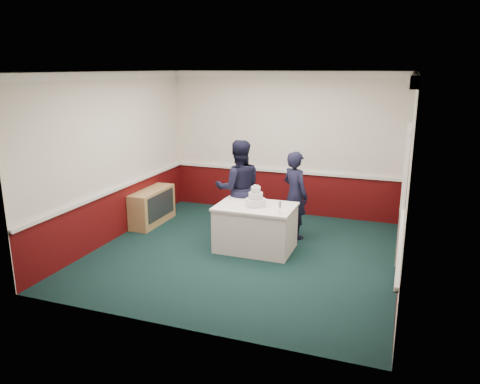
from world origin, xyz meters
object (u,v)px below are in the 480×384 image
(champagne_flute, at_px, (280,205))
(person_woman, at_px, (295,195))
(wedding_cake, at_px, (256,199))
(sideboard, at_px, (152,207))
(cake_knife, at_px, (250,209))
(cake_table, at_px, (255,227))
(person_man, at_px, (239,188))

(champagne_flute, height_order, person_woman, person_woman)
(wedding_cake, bearing_deg, sideboard, 165.36)
(cake_knife, bearing_deg, cake_table, 105.54)
(champagne_flute, xyz_separation_m, person_woman, (-0.02, 1.12, -0.12))
(wedding_cake, xyz_separation_m, champagne_flute, (0.50, -0.28, 0.03))
(sideboard, relative_size, cake_knife, 5.45)
(sideboard, height_order, cake_knife, cake_knife)
(sideboard, distance_m, wedding_cake, 2.53)
(wedding_cake, distance_m, person_woman, 0.97)
(cake_knife, relative_size, champagne_flute, 1.07)
(sideboard, relative_size, champagne_flute, 5.85)
(champagne_flute, bearing_deg, cake_knife, 171.42)
(sideboard, bearing_deg, champagne_flute, -17.38)
(person_man, xyz_separation_m, person_woman, (1.01, 0.23, -0.09))
(sideboard, xyz_separation_m, person_man, (1.86, -0.02, 0.55))
(sideboard, height_order, person_man, person_man)
(champagne_flute, bearing_deg, wedding_cake, 150.75)
(wedding_cake, height_order, person_woman, person_woman)
(champagne_flute, height_order, person_man, person_man)
(person_woman, bearing_deg, cake_table, 94.79)
(sideboard, relative_size, wedding_cake, 3.30)
(cake_knife, distance_m, person_man, 0.96)
(cake_table, bearing_deg, sideboard, 165.36)
(person_woman, bearing_deg, sideboard, 39.01)
(sideboard, xyz_separation_m, cake_knife, (2.36, -0.82, 0.44))
(cake_table, xyz_separation_m, cake_knife, (-0.03, -0.20, 0.39))
(sideboard, xyz_separation_m, wedding_cake, (2.39, -0.62, 0.55))
(cake_table, bearing_deg, champagne_flute, -29.25)
(wedding_cake, relative_size, cake_knife, 1.65)
(person_woman, bearing_deg, person_man, 47.53)
(cake_knife, bearing_deg, champagne_flute, 15.49)
(champagne_flute, xyz_separation_m, person_man, (-1.03, 0.89, -0.03))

